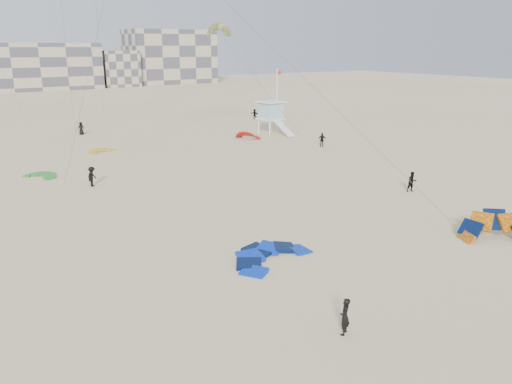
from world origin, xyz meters
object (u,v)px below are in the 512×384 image
kite_ground_blue (271,259)px  lifeguard_tower_near (271,118)px  kitesurfer_main (345,317)px  kite_ground_orange (495,240)px

kite_ground_blue → lifeguard_tower_near: 40.88m
kitesurfer_main → kite_ground_orange: bearing=157.6°
kite_ground_orange → lifeguard_tower_near: lifeguard_tower_near is taller
kite_ground_blue → kite_ground_orange: 13.86m
kite_ground_orange → kitesurfer_main: size_ratio=2.73×
kitesurfer_main → lifeguard_tower_near: (25.17, 41.15, 1.33)m
kite_ground_blue → kitesurfer_main: size_ratio=2.95×
kite_ground_orange → kitesurfer_main: bearing=-129.6°
lifeguard_tower_near → kite_ground_blue: bearing=-130.4°
kite_ground_blue → kite_ground_orange: size_ratio=1.08×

